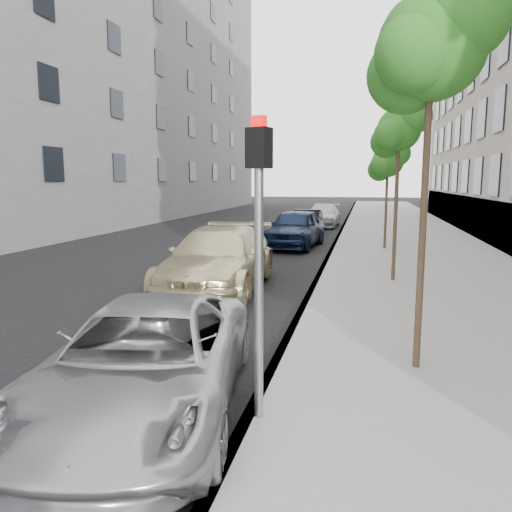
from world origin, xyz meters
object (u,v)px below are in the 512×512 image
(tree_far, at_px, (389,162))
(sedan_blue, at_px, (295,228))
(signal_pole, at_px, (259,236))
(sedan_black, at_px, (307,222))
(tree_near, at_px, (434,46))
(sedan_rear, at_px, (323,215))
(minivan, at_px, (146,360))
(suv, at_px, (218,259))
(tree_mid, at_px, (400,130))

(tree_far, xyz_separation_m, sedan_blue, (-3.68, 0.54, -2.71))
(signal_pole, bearing_deg, sedan_black, 114.91)
(signal_pole, distance_m, sedan_black, 20.60)
(tree_near, height_order, tree_far, tree_near)
(sedan_rear, bearing_deg, minivan, -88.14)
(suv, distance_m, sedan_rear, 18.56)
(sedan_rear, bearing_deg, sedan_blue, -90.20)
(signal_pole, height_order, sedan_rear, signal_pole)
(tree_mid, xyz_separation_m, sedan_blue, (-3.68, 7.04, -3.29))
(tree_near, height_order, minivan, tree_near)
(suv, bearing_deg, minivan, -82.62)
(tree_near, distance_m, sedan_blue, 14.52)
(signal_pole, relative_size, sedan_black, 0.85)
(tree_near, relative_size, minivan, 1.11)
(tree_mid, relative_size, sedan_black, 1.20)
(tree_mid, xyz_separation_m, minivan, (-3.33, -8.41, -3.43))
(sedan_rear, bearing_deg, tree_near, -80.03)
(minivan, height_order, sedan_black, minivan)
(tree_mid, distance_m, sedan_blue, 8.60)
(tree_mid, height_order, sedan_blue, tree_mid)
(signal_pole, distance_m, minivan, 2.09)
(minivan, height_order, sedan_blue, sedan_blue)
(tree_mid, relative_size, suv, 0.85)
(minivan, height_order, sedan_rear, sedan_rear)
(suv, bearing_deg, signal_pole, -71.77)
(tree_far, height_order, suv, tree_far)
(sedan_blue, bearing_deg, tree_near, -68.81)
(tree_mid, distance_m, tree_far, 6.53)
(sedan_black, bearing_deg, signal_pole, -85.25)
(tree_far, bearing_deg, tree_mid, -90.00)
(tree_far, relative_size, sedan_black, 1.06)
(sedan_black, bearing_deg, suv, -93.22)
(signal_pole, xyz_separation_m, suv, (-2.51, 6.82, -1.41))
(tree_near, distance_m, tree_mid, 6.52)
(suv, bearing_deg, tree_mid, 18.71)
(signal_pole, bearing_deg, tree_near, 65.80)
(tree_mid, xyz_separation_m, suv, (-4.44, -1.68, -3.29))
(tree_near, relative_size, signal_pole, 1.59)
(sedan_rear, bearing_deg, tree_far, -70.31)
(signal_pole, distance_m, sedan_rear, 25.43)
(sedan_black, bearing_deg, tree_mid, -72.92)
(signal_pole, xyz_separation_m, sedan_blue, (-1.75, 15.54, -1.41))
(minivan, bearing_deg, sedan_black, 81.84)
(minivan, relative_size, sedan_rear, 1.02)
(sedan_blue, bearing_deg, suv, -88.99)
(suv, distance_m, sedan_black, 13.66)
(minivan, distance_m, sedan_black, 20.37)
(sedan_black, bearing_deg, tree_far, -55.83)
(tree_mid, height_order, signal_pole, tree_mid)
(tree_near, relative_size, suv, 0.95)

